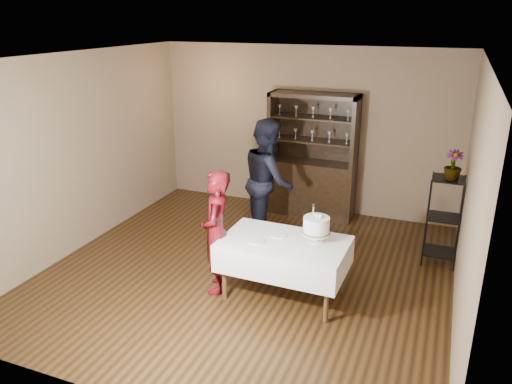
% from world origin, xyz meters
% --- Properties ---
extents(floor, '(5.00, 5.00, 0.00)m').
position_xyz_m(floor, '(0.00, 0.00, 0.00)').
color(floor, black).
rests_on(floor, ground).
extents(ceiling, '(5.00, 5.00, 0.00)m').
position_xyz_m(ceiling, '(0.00, 0.00, 2.70)').
color(ceiling, silver).
rests_on(ceiling, back_wall).
extents(back_wall, '(5.00, 0.02, 2.70)m').
position_xyz_m(back_wall, '(0.00, 2.50, 1.35)').
color(back_wall, brown).
rests_on(back_wall, floor).
extents(wall_left, '(0.02, 5.00, 2.70)m').
position_xyz_m(wall_left, '(-2.50, 0.00, 1.35)').
color(wall_left, brown).
rests_on(wall_left, floor).
extents(wall_right, '(0.02, 5.00, 2.70)m').
position_xyz_m(wall_right, '(2.50, 0.00, 1.35)').
color(wall_right, brown).
rests_on(wall_right, floor).
extents(china_hutch, '(1.40, 0.48, 2.00)m').
position_xyz_m(china_hutch, '(0.20, 2.25, 0.66)').
color(china_hutch, black).
rests_on(china_hutch, floor).
extents(plant_etagere, '(0.42, 0.42, 1.20)m').
position_xyz_m(plant_etagere, '(2.28, 1.20, 0.65)').
color(plant_etagere, black).
rests_on(plant_etagere, floor).
extents(cake_table, '(1.45, 0.91, 0.72)m').
position_xyz_m(cake_table, '(0.61, -0.38, 0.55)').
color(cake_table, silver).
rests_on(cake_table, floor).
extents(woman, '(0.51, 0.63, 1.50)m').
position_xyz_m(woman, '(-0.18, -0.52, 0.75)').
color(woman, '#34040F').
rests_on(woman, floor).
extents(man, '(1.00, 1.09, 1.80)m').
position_xyz_m(man, '(-0.13, 1.08, 0.90)').
color(man, black).
rests_on(man, floor).
extents(cake, '(0.33, 0.33, 0.46)m').
position_xyz_m(cake, '(0.95, -0.25, 0.90)').
color(cake, silver).
rests_on(cake, cake_table).
extents(plate_near, '(0.25, 0.25, 0.01)m').
position_xyz_m(plate_near, '(0.33, -0.52, 0.72)').
color(plate_near, silver).
rests_on(plate_near, cake_table).
extents(plate_far, '(0.25, 0.25, 0.01)m').
position_xyz_m(plate_far, '(0.51, -0.27, 0.72)').
color(plate_far, silver).
rests_on(plate_far, cake_table).
extents(potted_plant, '(0.23, 0.23, 0.38)m').
position_xyz_m(potted_plant, '(2.31, 1.17, 1.38)').
color(potted_plant, '#517437').
rests_on(potted_plant, plant_etagere).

